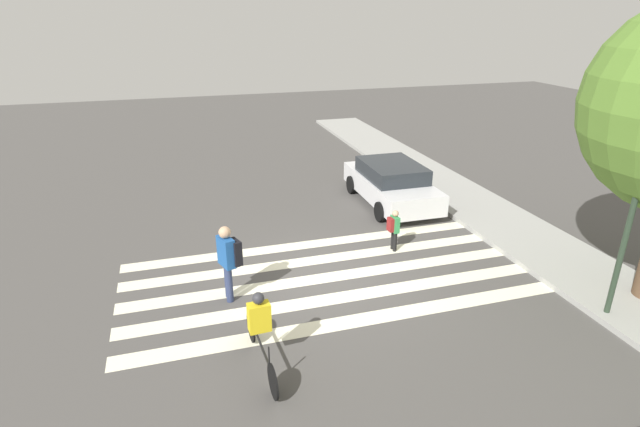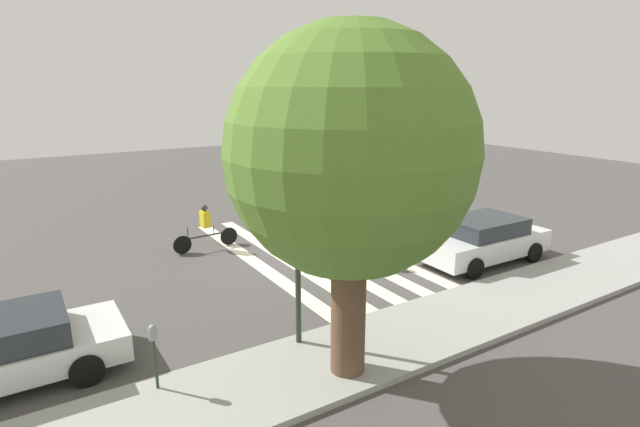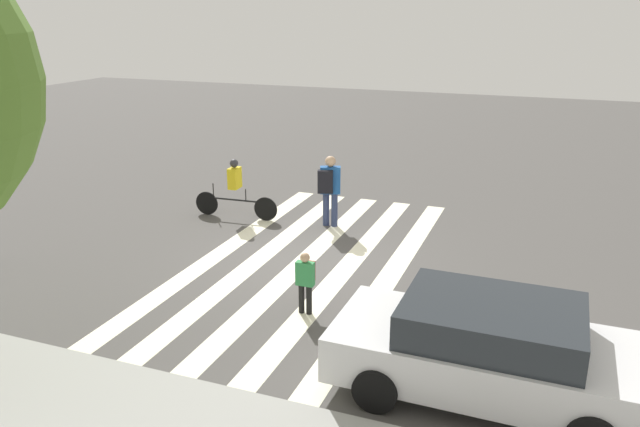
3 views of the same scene
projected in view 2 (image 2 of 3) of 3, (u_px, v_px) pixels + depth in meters
ground_plane at (309, 252)px, 17.04m from camera, size 60.00×60.00×0.00m
sidewalk_curb at (442, 323)px, 11.89m from camera, size 36.00×2.50×0.14m
crosswalk_stripes at (309, 252)px, 17.04m from camera, size 4.42×10.00×0.01m
traffic_light at (294, 210)px, 10.25m from camera, size 0.60×0.50×4.40m
parking_meter at (154, 343)px, 9.01m from camera, size 0.15×0.15×1.43m
street_tree at (351, 155)px, 8.76m from camera, size 4.51×4.51×6.69m
pedestrian_adult_blue_shirt at (269, 209)px, 18.60m from camera, size 0.55×0.53×1.82m
pedestrian_adult_yellow_jacket at (372, 246)px, 15.52m from camera, size 0.33×0.28×1.19m
cyclist_near_curb at (205, 225)px, 17.15m from camera, size 2.34×0.41×1.59m
car_parked_dark_suv at (482, 239)px, 16.06m from camera, size 4.45×2.12×1.44m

